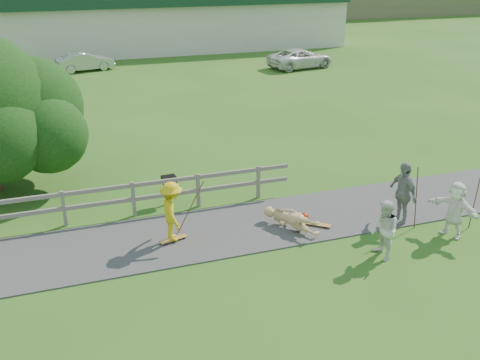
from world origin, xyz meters
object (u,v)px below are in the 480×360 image
Objects in this scene: car_silver at (85,62)px; car_white at (301,58)px; skater_rider at (172,215)px; bbq at (169,190)px; skater_fallen at (291,219)px; spectator_a at (384,230)px; spectator_b at (402,193)px; spectator_d at (455,209)px.

car_white reaches higher than car_silver.
skater_rider reaches higher than bbq.
car_silver reaches higher than skater_fallen.
spectator_a reaches higher than car_white.
car_white is at bearing -32.76° from skater_rider.
car_silver is at bearing -166.67° from spectator_b.
spectator_a is 1.00× the size of spectator_d.
car_silver is (-0.59, 25.17, -0.21)m from skater_rider.
bbq is at bearing 133.85° from car_white.
skater_fallen is 25.85m from car_silver.
spectator_b is (6.56, -1.02, 0.12)m from skater_rider.
bbq is at bearing 170.02° from car_silver.
bbq is at bearing -9.86° from skater_rider.
skater_rider is 1.03× the size of spectator_d.
bbq is (-6.13, 3.50, -0.48)m from spectator_b.
spectator_b is (3.21, -0.64, 0.63)m from skater_fallen.
skater_fallen is at bearing -140.95° from spectator_a.
car_silver is (-8.07, 27.32, -0.18)m from spectator_d.
spectator_d is (0.93, -1.13, -0.14)m from spectator_b.
skater_rider is 25.40m from car_white.
spectator_a is at bearing -101.71° from spectator_d.
skater_rider is 0.35× the size of car_white.
spectator_d is (2.52, 0.42, 0.00)m from spectator_a.
spectator_b is (1.60, 1.56, 0.15)m from spectator_a.
car_white is (14.32, -3.80, 0.03)m from car_silver.
spectator_d is (7.48, -2.16, -0.03)m from skater_rider.
bbq is at bearing -135.42° from spectator_a.
spectator_d is 0.34× the size of car_white.
car_silver is at bearing 88.17° from bbq.
skater_fallen is at bearing -134.38° from spectator_d.
spectator_b is 1.47m from spectator_d.
bbq is (0.43, 2.48, -0.37)m from skater_rider.
bbq is (-13.30, -18.89, -0.19)m from car_white.
spectator_a reaches higher than bbq.
skater_fallen is 0.94× the size of spectator_b.
spectator_b is 2.03× the size of bbq.
spectator_b is at bearing 151.23° from car_white.
skater_fallen is 0.47× the size of car_silver.
car_silver is 22.71m from bbq.
skater_rider is at bearing 168.80° from car_silver.
car_silver is at bearing 69.25° from skater_fallen.
spectator_b is 1.18× the size of spectator_d.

